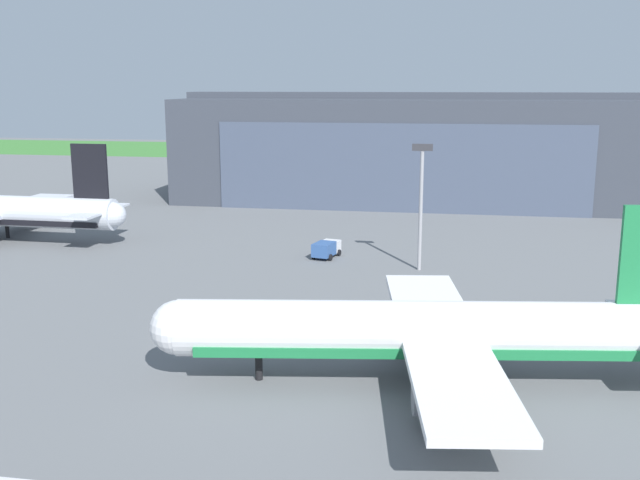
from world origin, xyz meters
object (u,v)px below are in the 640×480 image
airliner_near_right (429,332)px  apron_light_mast (421,195)px  maintenance_hangar (406,149)px  stair_truck (326,248)px

airliner_near_right → apron_light_mast: apron_light_mast is taller
maintenance_hangar → airliner_near_right: bearing=-85.5°
apron_light_mast → stair_truck: bearing=159.8°
airliner_near_right → apron_light_mast: bearing=93.4°
maintenance_hangar → apron_light_mast: bearing=-84.8°
airliner_near_right → apron_light_mast: (-2.04, 33.99, 5.18)m
stair_truck → apron_light_mast: size_ratio=0.35×
airliner_near_right → stair_truck: bearing=110.1°
maintenance_hangar → stair_truck: bearing=-97.9°
maintenance_hangar → stair_truck: (-7.00, -50.76, -8.52)m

